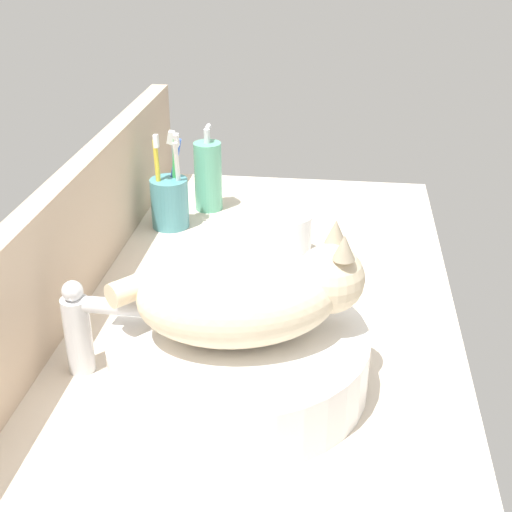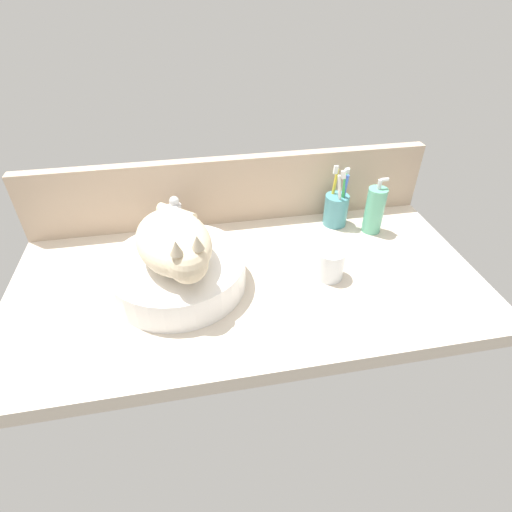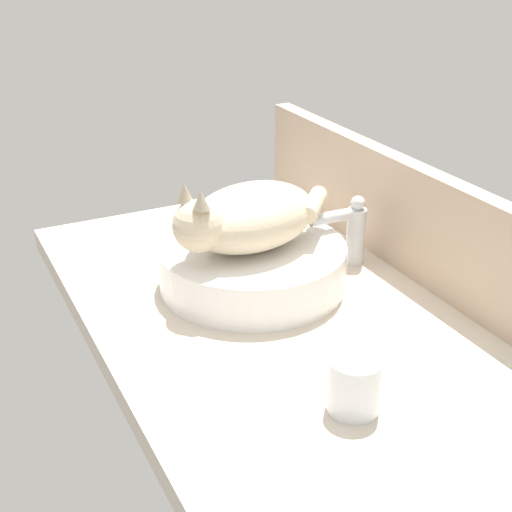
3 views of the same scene
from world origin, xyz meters
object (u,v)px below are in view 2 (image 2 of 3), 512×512
Objects in this scene: sink_basin at (178,271)px; toothbrush_cup at (336,208)px; faucet at (176,218)px; cat at (175,242)px; water_glass at (330,266)px; soap_dispenser at (374,210)px.

toothbrush_cup is (48.31, 20.14, 1.49)cm from sink_basin.
sink_basin is 20.35cm from faucet.
cat reaches higher than toothbrush_cup.
toothbrush_cup reaches higher than water_glass.
faucet is at bearing 88.78° from sink_basin.
faucet is at bearing 147.42° from water_glass.
water_glass is at bearing -4.14° from cat.
water_glass is (-10.17, -24.17, -2.02)cm from toothbrush_cup.
faucet is 57.65cm from soap_dispenser.
faucet reaches higher than water_glass.
water_glass is (38.14, -4.03, -0.53)cm from sink_basin.
soap_dispenser reaches higher than water_glass.
water_glass is (-19.67, -18.44, -3.72)cm from soap_dispenser.
faucet is at bearing 89.97° from cat.
water_glass is at bearing -136.85° from soap_dispenser.
cat is 53.11cm from toothbrush_cup.
toothbrush_cup is at bearing 22.63° from sink_basin.
soap_dispenser is at bearing 43.15° from water_glass.
toothbrush_cup is at bearing 148.87° from soap_dispenser.
sink_basin is 2.46× the size of faucet.
soap_dispenser is (57.80, 14.40, 3.19)cm from sink_basin.
soap_dispenser reaches higher than sink_basin.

